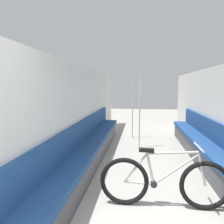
# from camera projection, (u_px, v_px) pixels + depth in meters

# --- Properties ---
(wall_left) EXTENTS (0.10, 9.93, 2.09)m
(wall_left) POSITION_uv_depth(u_px,v_px,m) (79.00, 115.00, 4.67)
(wall_left) COLOR silver
(wall_left) RESTS_ON ground
(wall_right) EXTENTS (0.10, 9.93, 2.09)m
(wall_right) POSITION_uv_depth(u_px,v_px,m) (224.00, 117.00, 4.31)
(wall_right) COLOR silver
(wall_right) RESTS_ON ground
(bench_seat_row_left) EXTENTS (0.45, 5.94, 0.93)m
(bench_seat_row_left) POSITION_uv_depth(u_px,v_px,m) (91.00, 148.00, 4.72)
(bench_seat_row_left) COLOR #4C4C51
(bench_seat_row_left) RESTS_ON ground
(bench_seat_row_right) EXTENTS (0.45, 5.94, 0.93)m
(bench_seat_row_right) POSITION_uv_depth(u_px,v_px,m) (209.00, 153.00, 4.42)
(bench_seat_row_right) COLOR #4C4C51
(bench_seat_row_right) RESTS_ON ground
(bicycle) EXTENTS (1.75, 0.46, 0.87)m
(bicycle) POSITION_uv_depth(u_px,v_px,m) (164.00, 182.00, 2.96)
(bicycle) COLOR black
(bicycle) RESTS_ON ground
(grab_pole_near) EXTENTS (0.08, 0.08, 2.07)m
(grab_pole_near) POSITION_uv_depth(u_px,v_px,m) (140.00, 111.00, 5.79)
(grab_pole_near) COLOR gray
(grab_pole_near) RESTS_ON ground
(grab_pole_far) EXTENTS (0.08, 0.08, 2.07)m
(grab_pole_far) POSITION_uv_depth(u_px,v_px,m) (133.00, 107.00, 6.92)
(grab_pole_far) COLOR gray
(grab_pole_far) RESTS_ON ground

